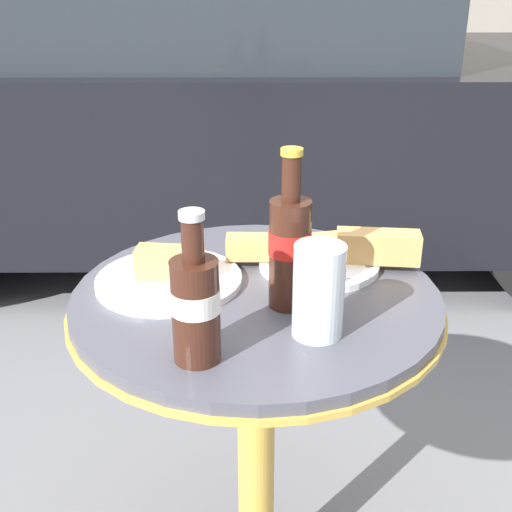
# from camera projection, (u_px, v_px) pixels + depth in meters

# --- Properties ---
(bistro_table) EXTENTS (0.61, 0.61, 0.69)m
(bistro_table) POSITION_uv_depth(u_px,v_px,m) (256.00, 375.00, 1.12)
(bistro_table) COLOR gold
(bistro_table) RESTS_ON ground_plane
(cola_bottle_left) EXTENTS (0.07, 0.07, 0.25)m
(cola_bottle_left) POSITION_uv_depth(u_px,v_px,m) (290.00, 247.00, 0.97)
(cola_bottle_left) COLOR #3D1E14
(cola_bottle_left) RESTS_ON bistro_table
(cola_bottle_right) EXTENTS (0.07, 0.07, 0.21)m
(cola_bottle_right) POSITION_uv_depth(u_px,v_px,m) (195.00, 304.00, 0.84)
(cola_bottle_right) COLOR #3D1E14
(cola_bottle_right) RESTS_ON bistro_table
(drinking_glass) EXTENTS (0.07, 0.07, 0.14)m
(drinking_glass) POSITION_uv_depth(u_px,v_px,m) (318.00, 295.00, 0.90)
(drinking_glass) COLOR black
(drinking_glass) RESTS_ON bistro_table
(lunch_plate_near) EXTENTS (0.34, 0.21, 0.07)m
(lunch_plate_near) POSITION_uv_depth(u_px,v_px,m) (325.00, 254.00, 1.13)
(lunch_plate_near) COLOR white
(lunch_plate_near) RESTS_ON bistro_table
(lunch_plate_far) EXTENTS (0.24, 0.24, 0.07)m
(lunch_plate_far) POSITION_uv_depth(u_px,v_px,m) (169.00, 276.00, 1.07)
(lunch_plate_far) COLOR white
(lunch_plate_far) RESTS_ON bistro_table
(parked_car) EXTENTS (3.81, 1.78, 1.27)m
(parked_car) POSITION_uv_depth(u_px,v_px,m) (237.00, 103.00, 2.94)
(parked_car) COLOR black
(parked_car) RESTS_ON ground_plane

